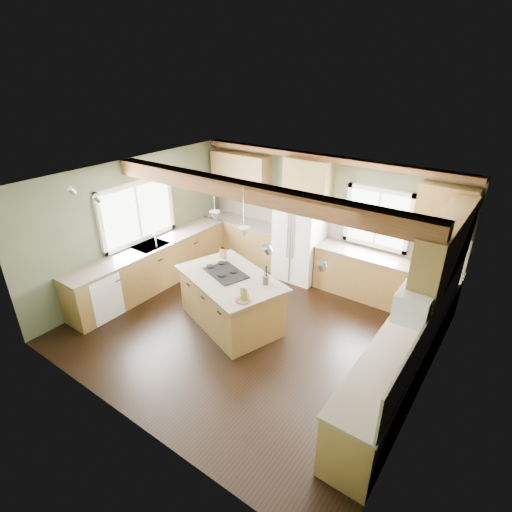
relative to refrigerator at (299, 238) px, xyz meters
The scene contains 37 objects.
floor 2.32m from the refrigerator, 81.95° to the right, with size 5.60×5.60×0.00m, color black.
ceiling 2.73m from the refrigerator, 81.95° to the right, with size 5.60×5.60×0.00m, color silver.
wall_back 0.63m from the refrigerator, 51.71° to the left, with size 5.60×5.60×0.00m, color #47513A.
wall_left 3.30m from the refrigerator, 139.70° to the right, with size 5.00×5.00×0.00m, color #47513A.
wall_right 3.78m from the refrigerator, 34.37° to the right, with size 5.00×5.00×0.00m, color #47513A.
ceiling_beam 2.68m from the refrigerator, 82.08° to the right, with size 5.55×0.26×0.26m, color #542C18.
soffit_trim 1.69m from the refrigerator, 43.03° to the left, with size 5.55×0.20×0.10m, color #542C18.
backsplash_back 0.57m from the refrigerator, 50.58° to the left, with size 5.58×0.03×0.58m, color brown.
backsplash_right 3.73m from the refrigerator, 33.86° to the right, with size 0.03×3.70×0.58m, color brown.
base_cab_back_left 1.56m from the refrigerator, behind, with size 2.02×0.60×0.88m, color brown.
counter_back_left 1.49m from the refrigerator, behind, with size 2.06×0.64×0.04m, color brown.
base_cab_back_right 1.85m from the refrigerator, ahead, with size 2.62×0.60×0.88m, color brown.
counter_back_right 1.79m from the refrigerator, ahead, with size 2.66×0.64×0.04m, color brown.
base_cab_left 3.06m from the refrigerator, 136.74° to the right, with size 0.60×3.70×0.88m, color brown.
counter_left 3.02m from the refrigerator, 136.74° to the right, with size 0.64×3.74×0.04m, color brown.
base_cab_right 3.51m from the refrigerator, 36.47° to the right, with size 0.60×3.70×0.88m, color brown.
counter_right 3.48m from the refrigerator, 36.47° to the right, with size 0.64×3.74×0.04m, color brown.
upper_cab_back_left 2.00m from the refrigerator, behind, with size 1.40×0.35×0.90m, color brown.
upper_cab_over_fridge 1.27m from the refrigerator, 90.00° to the left, with size 0.96×0.35×0.70m, color brown.
upper_cab_right 3.34m from the refrigerator, 22.64° to the right, with size 0.35×2.20×0.90m, color brown.
upper_cab_back_corner 2.81m from the refrigerator, ahead, with size 0.90×0.35×0.90m, color brown.
window_left 3.30m from the refrigerator, 140.15° to the right, with size 0.04×1.60×1.05m, color white.
window_back 1.63m from the refrigerator, 13.94° to the left, with size 1.10×0.04×1.00m, color white.
sink 3.02m from the refrigerator, 136.74° to the right, with size 0.50×0.65×0.03m, color #262628.
faucet 2.90m from the refrigerator, 134.30° to the right, with size 0.02×0.02×0.28m, color #B2B2B7.
dishwasher 4.05m from the refrigerator, 123.02° to the right, with size 0.60×0.60×0.84m, color white.
oven 4.40m from the refrigerator, 50.38° to the right, with size 0.60×0.72×0.84m, color white.
microwave 3.66m from the refrigerator, 37.00° to the right, with size 0.40×0.70×0.38m, color white.
pendant_left 2.30m from the refrigerator, 104.31° to the right, with size 0.18×0.18×0.16m, color #B2B2B7.
pendant_right 2.52m from the refrigerator, 82.25° to the right, with size 0.18×0.18×0.16m, color #B2B2B7.
refrigerator is the anchor object (origin of this frame).
island 2.21m from the refrigerator, 92.66° to the right, with size 1.75×1.07×0.88m, color brown.
island_top 2.16m from the refrigerator, 92.66° to the right, with size 1.87×1.19×0.04m, color brown.
cooktop 2.12m from the refrigerator, 96.43° to the right, with size 0.76×0.51×0.02m, color black.
knife_block 1.80m from the refrigerator, 111.68° to the right, with size 0.11×0.08×0.18m, color brown.
utensil_crock 2.07m from the refrigerator, 75.48° to the right, with size 0.11×0.11×0.15m, color #38312D.
bottle_tray 2.67m from the refrigerator, 78.68° to the right, with size 0.25×0.25×0.23m, color brown, non-canonical shape.
Camera 1 is at (3.39, -4.58, 4.19)m, focal length 28.00 mm.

